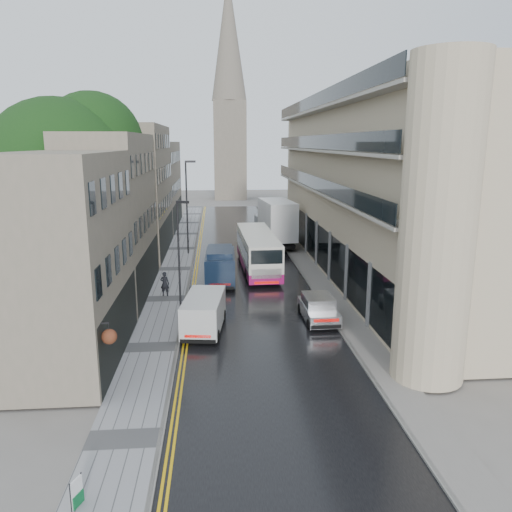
{
  "coord_description": "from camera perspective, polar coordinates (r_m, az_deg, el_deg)",
  "views": [
    {
      "loc": [
        -2.43,
        -13.77,
        10.53
      ],
      "look_at": [
        0.18,
        18.0,
        3.26
      ],
      "focal_mm": 35.0,
      "sensor_mm": 36.0,
      "label": 1
    }
  ],
  "objects": [
    {
      "name": "lamp_post_near",
      "position": [
        30.85,
        -8.8,
        -0.25
      ],
      "size": [
        0.8,
        0.41,
        6.99
      ],
      "primitive_type": null,
      "rotation": [
        0.0,
        0.0,
        -0.32
      ],
      "color": "black",
      "rests_on": "left_sidewalk"
    },
    {
      "name": "tree_far",
      "position": [
        47.97,
        -16.56,
        7.18
      ],
      "size": [
        9.24,
        9.24,
        12.46
      ],
      "primitive_type": null,
      "color": "black",
      "rests_on": "ground"
    },
    {
      "name": "pedestrian",
      "position": [
        35.16,
        -10.38,
        -3.14
      ],
      "size": [
        0.7,
        0.53,
        1.71
      ],
      "primitive_type": "imported",
      "rotation": [
        0.0,
        0.0,
        2.93
      ],
      "color": "black",
      "rests_on": "left_sidewalk"
    },
    {
      "name": "tree_near",
      "position": [
        35.42,
        -21.31,
        6.17
      ],
      "size": [
        10.56,
        10.56,
        13.89
      ],
      "primitive_type": null,
      "color": "black",
      "rests_on": "ground"
    },
    {
      "name": "silver_hatchback",
      "position": [
        28.94,
        6.15,
        -6.88
      ],
      "size": [
        1.89,
        4.19,
        1.56
      ],
      "primitive_type": null,
      "rotation": [
        0.0,
        0.0,
        0.02
      ],
      "color": "#ACADB0",
      "rests_on": "road"
    },
    {
      "name": "cream_bus",
      "position": [
        38.71,
        -1.03,
        -0.52
      ],
      "size": [
        2.95,
        11.54,
        3.13
      ],
      "primitive_type": null,
      "rotation": [
        0.0,
        0.0,
        0.03
      ],
      "color": "silver",
      "rests_on": "road"
    },
    {
      "name": "estate_sign",
      "position": [
        16.94,
        -19.83,
        -24.09
      ],
      "size": [
        0.27,
        0.52,
        0.88
      ],
      "primitive_type": null,
      "rotation": [
        0.0,
        0.0,
        -0.39
      ],
      "color": "silver",
      "rests_on": "left_sidewalk"
    },
    {
      "name": "white_lorry",
      "position": [
        49.43,
        1.33,
        3.4
      ],
      "size": [
        3.69,
        9.39,
        4.8
      ],
      "primitive_type": null,
      "rotation": [
        0.0,
        0.0,
        0.11
      ],
      "color": "white",
      "rests_on": "road"
    },
    {
      "name": "navy_van",
      "position": [
        36.44,
        -5.73,
        -1.71
      ],
      "size": [
        2.32,
        5.52,
        2.79
      ],
      "primitive_type": null,
      "rotation": [
        0.0,
        0.0,
        -0.03
      ],
      "color": "black",
      "rests_on": "road"
    },
    {
      "name": "lamp_post_far",
      "position": [
        47.69,
        -7.9,
        5.45
      ],
      "size": [
        1.0,
        0.32,
        8.74
      ],
      "primitive_type": null,
      "rotation": [
        0.0,
        0.0,
        0.11
      ],
      "color": "black",
      "rests_on": "left_sidewalk"
    },
    {
      "name": "old_shop_row",
      "position": [
        44.56,
        -13.83,
        6.64
      ],
      "size": [
        4.5,
        56.0,
        12.0
      ],
      "primitive_type": null,
      "color": "gray",
      "rests_on": "ground"
    },
    {
      "name": "road",
      "position": [
        42.66,
        -1.28,
        -1.43
      ],
      "size": [
        9.0,
        85.0,
        0.02
      ],
      "primitive_type": "cube",
      "color": "black",
      "rests_on": "ground"
    },
    {
      "name": "ground",
      "position": [
        17.5,
        4.66,
        -24.18
      ],
      "size": [
        200.0,
        200.0,
        0.0
      ],
      "primitive_type": "plane",
      "color": "slate",
      "rests_on": "ground"
    },
    {
      "name": "church_spire",
      "position": [
        96.28,
        -3.09,
        18.48
      ],
      "size": [
        6.4,
        6.4,
        40.0
      ],
      "primitive_type": null,
      "color": "#72675A",
      "rests_on": "ground"
    },
    {
      "name": "left_sidewalk",
      "position": [
        42.71,
        -9.14,
        -1.51
      ],
      "size": [
        2.7,
        85.0,
        0.12
      ],
      "primitive_type": "cube",
      "color": "gray",
      "rests_on": "ground"
    },
    {
      "name": "modern_block",
      "position": [
        41.91,
        13.13,
        7.69
      ],
      "size": [
        8.0,
        40.0,
        14.0
      ],
      "primitive_type": null,
      "color": "tan",
      "rests_on": "ground"
    },
    {
      "name": "white_van",
      "position": [
        27.24,
        -8.41,
        -7.6
      ],
      "size": [
        2.57,
        4.89,
        2.12
      ],
      "primitive_type": null,
      "rotation": [
        0.0,
        0.0,
        -0.12
      ],
      "color": "silver",
      "rests_on": "road"
    },
    {
      "name": "right_sidewalk",
      "position": [
        43.29,
        5.87,
        -1.22
      ],
      "size": [
        1.8,
        85.0,
        0.12
      ],
      "primitive_type": "cube",
      "color": "slate",
      "rests_on": "ground"
    }
  ]
}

